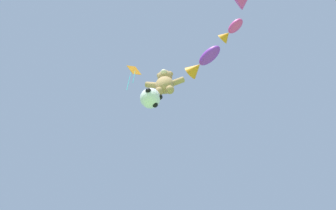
{
  "coord_description": "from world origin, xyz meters",
  "views": [
    {
      "loc": [
        -0.05,
        0.72,
        1.03
      ],
      "look_at": [
        -0.97,
        6.54,
        9.88
      ],
      "focal_mm": 24.0,
      "sensor_mm": 36.0,
      "label": 1
    }
  ],
  "objects_px": {
    "fish_kite_violet": "(202,62)",
    "diamond_kite": "(134,72)",
    "fish_kite_magenta": "(230,31)",
    "soccer_ball_kite": "(151,98)",
    "teddy_bear_kite": "(165,82)"
  },
  "relations": [
    {
      "from": "fish_kite_violet",
      "to": "diamond_kite",
      "type": "bearing_deg",
      "value": 174.23
    },
    {
      "from": "fish_kite_magenta",
      "to": "diamond_kite",
      "type": "distance_m",
      "value": 6.36
    },
    {
      "from": "soccer_ball_kite",
      "to": "diamond_kite",
      "type": "bearing_deg",
      "value": 168.04
    },
    {
      "from": "fish_kite_magenta",
      "to": "soccer_ball_kite",
      "type": "bearing_deg",
      "value": 163.17
    },
    {
      "from": "fish_kite_violet",
      "to": "fish_kite_magenta",
      "type": "xyz_separation_m",
      "value": [
        1.81,
        -1.29,
        0.84
      ]
    },
    {
      "from": "teddy_bear_kite",
      "to": "diamond_kite",
      "type": "distance_m",
      "value": 3.35
    },
    {
      "from": "fish_kite_magenta",
      "to": "fish_kite_violet",
      "type": "bearing_deg",
      "value": 144.68
    },
    {
      "from": "soccer_ball_kite",
      "to": "fish_kite_magenta",
      "type": "bearing_deg",
      "value": -16.83
    },
    {
      "from": "teddy_bear_kite",
      "to": "soccer_ball_kite",
      "type": "bearing_deg",
      "value": -177.21
    },
    {
      "from": "teddy_bear_kite",
      "to": "fish_kite_magenta",
      "type": "distance_m",
      "value": 4.87
    },
    {
      "from": "diamond_kite",
      "to": "teddy_bear_kite",
      "type": "bearing_deg",
      "value": -7.39
    },
    {
      "from": "soccer_ball_kite",
      "to": "fish_kite_violet",
      "type": "height_order",
      "value": "fish_kite_violet"
    },
    {
      "from": "soccer_ball_kite",
      "to": "fish_kite_magenta",
      "type": "relative_size",
      "value": 0.72
    },
    {
      "from": "teddy_bear_kite",
      "to": "fish_kite_magenta",
      "type": "bearing_deg",
      "value": -19.83
    },
    {
      "from": "soccer_ball_kite",
      "to": "fish_kite_magenta",
      "type": "height_order",
      "value": "fish_kite_magenta"
    }
  ]
}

